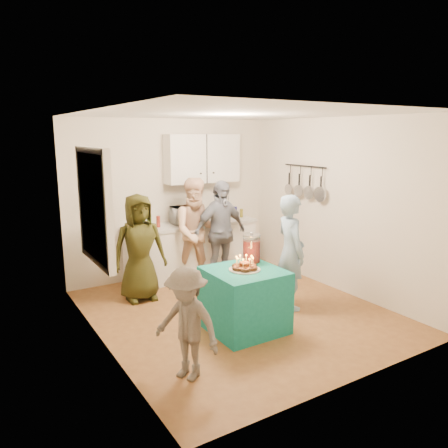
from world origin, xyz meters
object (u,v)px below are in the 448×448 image
man_birthday (291,252)px  woman_back_left (139,248)px  microwave (187,215)px  woman_back_right (220,232)px  punch_jar (252,249)px  woman_back_center (198,232)px  child_near_left (187,324)px  party_table (244,300)px  counter (192,251)px

man_birthday → woman_back_left: (-1.64, 1.35, -0.01)m
microwave → woman_back_right: 0.65m
punch_jar → woman_back_left: 1.69m
punch_jar → woman_back_center: size_ratio=0.20×
woman_back_left → woman_back_center: woman_back_center is taller
punch_jar → child_near_left: size_ratio=0.30×
woman_back_left → woman_back_right: (1.37, 0.05, 0.05)m
party_table → man_birthday: bearing=15.7°
counter → woman_back_center: 0.59m
punch_jar → woman_back_left: (-0.98, 1.37, -0.16)m
counter → punch_jar: bearing=-94.6°
microwave → man_birthday: bearing=-66.6°
party_table → woman_back_center: (0.32, 1.78, 0.47)m
counter → child_near_left: child_near_left is taller
microwave → punch_jar: bearing=-85.9°
microwave → woman_back_center: size_ratio=0.30×
child_near_left → party_table: bearing=93.0°
microwave → punch_jar: (-0.08, -1.94, -0.12)m
microwave → man_birthday: size_ratio=0.32×
party_table → punch_jar: size_ratio=2.50×
man_birthday → woman_back_left: bearing=64.8°
punch_jar → counter: bearing=85.4°
woman_back_right → child_near_left: woman_back_right is taller
woman_back_right → child_near_left: 2.87m
punch_jar → woman_back_right: (0.39, 1.42, -0.11)m
microwave → woman_back_center: 0.45m
party_table → microwave: bearing=81.1°
party_table → woman_back_center: woman_back_center is taller
woman_back_right → child_near_left: size_ratio=1.46×
party_table → punch_jar: punch_jar is taller
woman_back_center → woman_back_right: bearing=-4.4°
punch_jar → woman_back_center: woman_back_center is taller
counter → microwave: (-0.08, 0.00, 0.62)m
woman_back_center → woman_back_right: woman_back_center is taller
woman_back_center → child_near_left: 2.78m
woman_back_left → microwave: bearing=32.0°
microwave → child_near_left: 3.17m
counter → microwave: 0.63m
microwave → party_table: (-0.34, -2.18, -0.67)m
man_birthday → child_near_left: bearing=127.4°
woman_back_center → punch_jar: bearing=-77.0°
microwave → woman_back_center: woman_back_center is taller
woman_back_center → child_near_left: (-1.40, -2.38, -0.28)m
woman_back_left → counter: bearing=30.3°
counter → child_near_left: (-1.51, -2.79, 0.13)m
counter → punch_jar: size_ratio=6.47×
woman_back_left → child_near_left: size_ratio=1.37×
party_table → man_birthday: size_ratio=0.54×
punch_jar → woman_back_center: 1.54m
party_table → woman_back_center: bearing=79.9°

